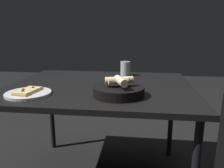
{
  "coord_description": "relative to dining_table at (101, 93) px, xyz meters",
  "views": [
    {
      "loc": [
        0.25,
        -1.37,
        1.07
      ],
      "look_at": [
        0.08,
        -0.03,
        0.74
      ],
      "focal_mm": 35.12,
      "sensor_mm": 36.0,
      "label": 1
    }
  ],
  "objects": [
    {
      "name": "bread_basket",
      "position": [
        0.14,
        -0.24,
        0.09
      ],
      "size": [
        0.28,
        0.28,
        0.11
      ],
      "color": "black",
      "rests_on": "dining_table"
    },
    {
      "name": "pizza_plate",
      "position": [
        -0.36,
        -0.28,
        0.07
      ],
      "size": [
        0.25,
        0.25,
        0.04
      ],
      "color": "white",
      "rests_on": "dining_table"
    },
    {
      "name": "beer_glass",
      "position": [
        0.14,
        0.31,
        0.11
      ],
      "size": [
        0.07,
        0.07,
        0.11
      ],
      "color": "silver",
      "rests_on": "dining_table"
    },
    {
      "name": "dining_table",
      "position": [
        0.0,
        0.0,
        0.0
      ],
      "size": [
        1.18,
        0.94,
        0.73
      ],
      "color": "black",
      "rests_on": "ground"
    }
  ]
}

